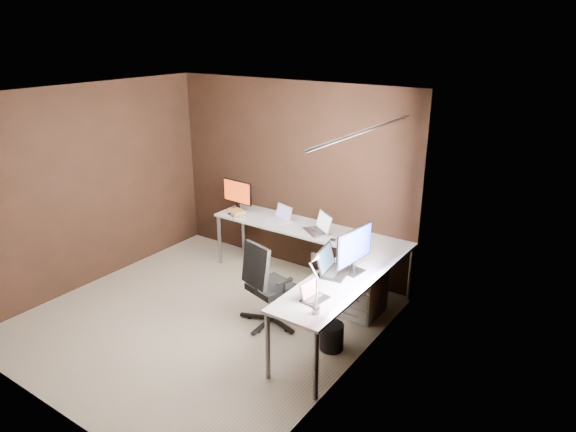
# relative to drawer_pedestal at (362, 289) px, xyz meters

# --- Properties ---
(room) EXTENTS (3.60, 3.60, 2.50)m
(room) POSITION_rel_drawer_pedestal_xyz_m (-1.09, -1.08, 0.98)
(room) COLOR #BCAD92
(room) RESTS_ON ground
(desk) EXTENTS (2.65, 2.25, 0.73)m
(desk) POSITION_rel_drawer_pedestal_xyz_m (-0.59, -0.11, 0.38)
(desk) COLOR white
(desk) RESTS_ON ground
(drawer_pedestal) EXTENTS (0.42, 0.50, 0.60)m
(drawer_pedestal) POSITION_rel_drawer_pedestal_xyz_m (0.00, 0.00, 0.00)
(drawer_pedestal) COLOR white
(drawer_pedestal) RESTS_ON ground
(monitor_left) EXTENTS (0.49, 0.15, 0.43)m
(monitor_left) POSITION_rel_drawer_pedestal_xyz_m (-2.11, 0.35, 0.67)
(monitor_left) COLOR black
(monitor_left) RESTS_ON desk
(monitor_right) EXTENTS (0.17, 0.59, 0.48)m
(monitor_right) POSITION_rel_drawer_pedestal_xyz_m (0.10, -0.45, 0.70)
(monitor_right) COLOR black
(monitor_right) RESTS_ON desk
(laptop_white) EXTENTS (0.34, 0.28, 0.20)m
(laptop_white) POSITION_rel_drawer_pedestal_xyz_m (-1.39, 0.36, 0.47)
(laptop_white) COLOR white
(laptop_white) RESTS_ON desk
(laptop_silver) EXTENTS (0.44, 0.42, 0.24)m
(laptop_silver) POSITION_rel_drawer_pedestal_xyz_m (-0.77, 0.30, 0.48)
(laptop_silver) COLOR silver
(laptop_silver) RESTS_ON desk
(laptop_black_big) EXTENTS (0.34, 0.44, 0.26)m
(laptop_black_big) POSITION_rel_drawer_pedestal_xyz_m (-0.09, -0.57, 0.49)
(laptop_black_big) COLOR black
(laptop_black_big) RESTS_ON desk
(laptop_black_small) EXTENTS (0.21, 0.27, 0.17)m
(laptop_black_small) POSITION_rel_drawer_pedestal_xyz_m (0.05, -1.16, 0.47)
(laptop_black_small) COLOR black
(laptop_black_small) RESTS_ON desk
(book_stack) EXTENTS (0.28, 0.26, 0.07)m
(book_stack) POSITION_rel_drawer_pedestal_xyz_m (-2.00, 0.19, 0.46)
(book_stack) COLOR #94764F
(book_stack) RESTS_ON desk
(mouse_left) EXTENTS (0.11, 0.09, 0.04)m
(mouse_left) POSITION_rel_drawer_pedestal_xyz_m (-2.05, 0.15, 0.45)
(mouse_left) COLOR black
(mouse_left) RESTS_ON desk
(mouse_corner) EXTENTS (0.09, 0.07, 0.03)m
(mouse_corner) POSITION_rel_drawer_pedestal_xyz_m (-0.49, 0.15, 0.45)
(mouse_corner) COLOR black
(mouse_corner) RESTS_ON desk
(desk_lamp) EXTENTS (0.18, 0.20, 0.52)m
(desk_lamp) POSITION_rel_drawer_pedestal_xyz_m (0.14, -1.30, 0.76)
(desk_lamp) COLOR slate
(desk_lamp) RESTS_ON desk
(office_chair) EXTENTS (0.55, 0.58, 0.99)m
(office_chair) POSITION_rel_drawer_pedestal_xyz_m (-0.75, -0.78, -0.01)
(office_chair) COLOR black
(office_chair) RESTS_ON ground
(wastebasket) EXTENTS (0.30, 0.30, 0.28)m
(wastebasket) POSITION_rel_drawer_pedestal_xyz_m (0.07, -0.82, -0.16)
(wastebasket) COLOR black
(wastebasket) RESTS_ON ground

